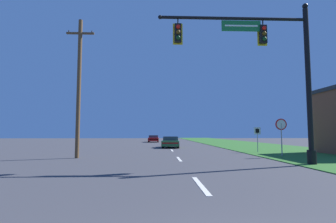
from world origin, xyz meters
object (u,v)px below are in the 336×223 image
Objects in this scene: signal_mast at (274,66)px; utility_pole_near at (79,85)px; car_ahead at (171,142)px; route_sign_post at (257,134)px; stop_sign at (281,129)px; far_car at (153,139)px.

utility_pole_near is at bearing 159.85° from signal_mast.
car_ahead is 10.10m from route_sign_post.
car_ahead is (-4.50, 15.96, -4.40)m from signal_mast.
utility_pole_near reaches higher than signal_mast.
route_sign_post is (2.36, 8.60, -3.48)m from signal_mast.
stop_sign is 13.63m from utility_pole_near.
route_sign_post reaches higher than car_ahead.
utility_pole_near reaches higher than stop_sign.
signal_mast is at bearing -78.77° from far_car.
car_ahead is 1.03× the size of far_car.
signal_mast reaches higher than far_car.
stop_sign is (8.96, -29.40, 1.26)m from far_car.
far_car is at bearing 97.03° from car_ahead.
stop_sign is 1.23× the size of route_sign_post.
car_ahead is 14.18m from utility_pole_near.
stop_sign reaches higher than far_car.
utility_pole_near is (-11.04, 4.05, -0.33)m from signal_mast.
far_car is 30.77m from stop_sign.
far_car is at bearing 106.95° from stop_sign.
utility_pole_near is (-4.37, -29.56, 4.07)m from far_car.
route_sign_post is 0.22× the size of utility_pole_near.
far_car is at bearing 81.60° from utility_pole_near.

